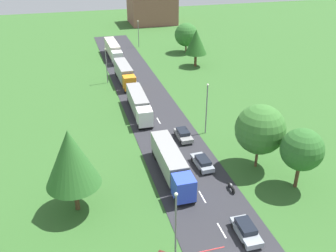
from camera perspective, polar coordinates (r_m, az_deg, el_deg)
The scene contains 20 objects.
road at distance 56.78m, azimuth 0.67°, elevation -2.88°, with size 10.00×140.00×0.06m, color #2B2B30.
lane_marking_centre at distance 54.59m, azimuth 1.44°, elevation -4.20°, with size 0.16×121.47×0.01m.
truck_lead at distance 48.75m, azimuth 0.51°, elevation -5.64°, with size 2.53×13.07×3.47m.
truck_second at distance 65.90m, azimuth -4.49°, elevation 3.51°, with size 2.80×13.06×3.49m.
truck_third at distance 80.77m, azimuth -6.69°, elevation 8.07°, with size 2.72×12.55×3.75m.
truck_fourth at distance 98.40m, azimuth -8.38°, elevation 11.50°, with size 2.73×14.43×3.79m.
car_lead at distance 41.55m, azimuth 11.84°, elevation -15.32°, with size 1.98×4.51×1.54m.
car_second at distance 51.41m, azimuth 5.28°, elevation -5.51°, with size 2.01×4.59×1.45m.
car_third at distance 57.95m, azimuth 2.35°, elevation -1.31°, with size 1.94×4.40×1.50m.
motorcycle_courier at distance 47.66m, azimuth 9.66°, elevation -9.21°, with size 0.28×1.94×0.91m.
lamppost_lead at distance 35.71m, azimuth 1.19°, elevation -14.85°, with size 0.36×0.36×8.33m.
lamppost_second at distance 58.38m, azimuth 5.93°, elevation 3.01°, with size 0.36×0.36×8.44m.
lamppost_third at distance 80.52m, azimuth -9.41°, elevation 9.39°, with size 0.36×0.36×7.60m.
lamppost_fourth at distance 107.38m, azimuth -4.55°, elevation 14.11°, with size 0.36×0.36×7.38m.
tree_oak at distance 50.41m, azimuth 13.90°, elevation -0.50°, with size 6.66×6.66×9.09m.
tree_birch at distance 101.78m, azimuth 2.79°, elevation 13.77°, with size 6.13×6.13×7.82m.
tree_pine at distance 47.81m, azimuth 19.80°, elevation -3.42°, with size 5.24×5.24×8.10m.
tree_elm at distance 41.85m, azimuth -14.62°, elevation -4.76°, with size 6.17×6.17×10.42m.
tree_ash at distance 90.08m, azimuth 4.31°, elevation 12.69°, with size 5.20×5.20×8.81m.
distant_building at distance 137.93m, azimuth -2.46°, elevation 17.48°, with size 15.71×13.25×9.99m, color brown.
Camera 1 is at (-13.81, -22.57, 28.64)m, focal length 39.89 mm.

